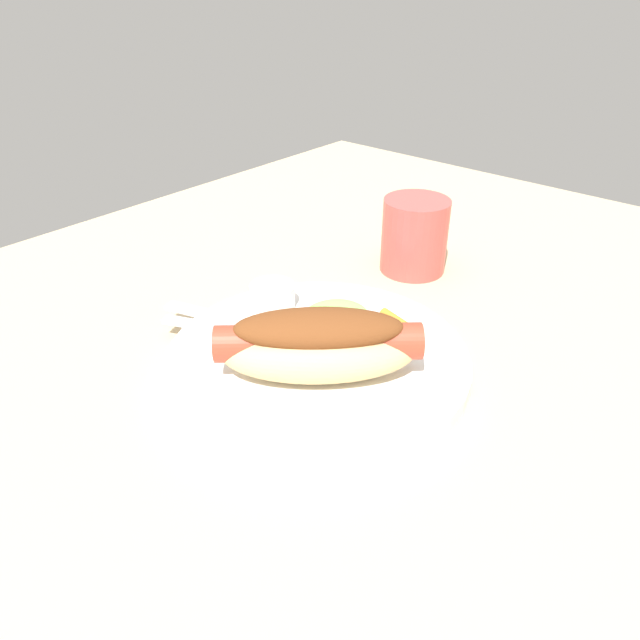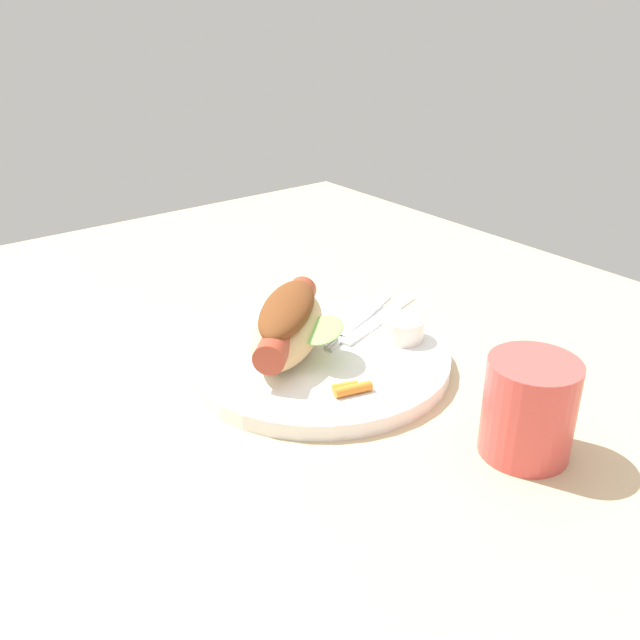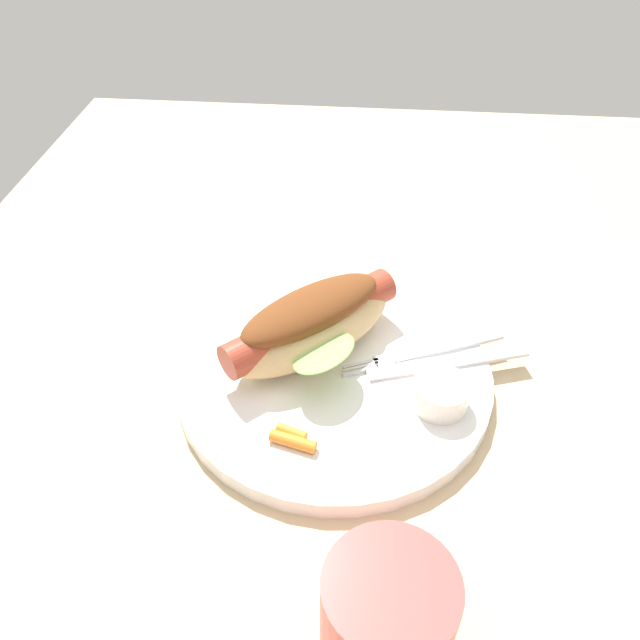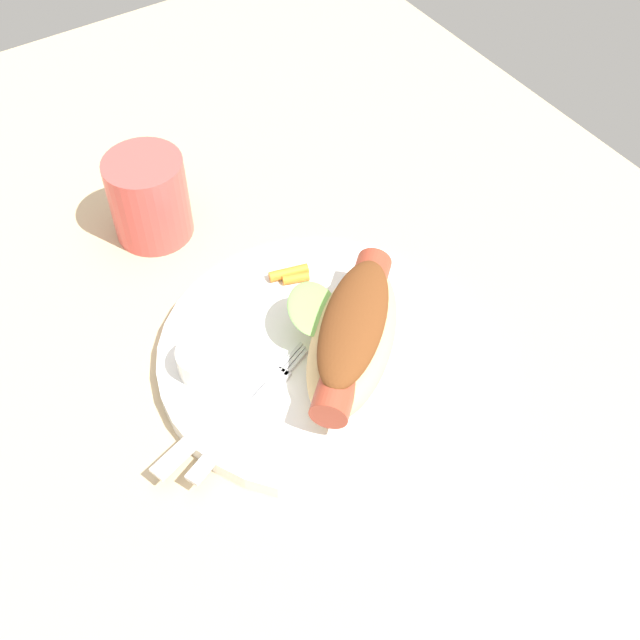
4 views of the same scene
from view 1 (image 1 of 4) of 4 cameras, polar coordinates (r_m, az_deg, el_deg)
The scene contains 8 objects.
ground_plane at distance 56.26cm, azimuth -0.95°, elevation -3.71°, with size 120.00×90.00×1.80cm, color tan.
plate at distance 53.12cm, azimuth -0.24°, elevation -3.84°, with size 26.83×26.83×1.60cm, color white.
hot_dog at distance 48.41cm, azimuth -0.12°, elevation -2.30°, with size 15.80×16.37×5.94cm.
sauce_ramekin at distance 59.20cm, azimuth -4.57°, elevation 2.31°, with size 4.47×4.47×2.35cm, color white.
fork at distance 55.74cm, azimuth -8.15°, elevation -1.10°, with size 7.20×14.66×0.40cm.
knife at distance 57.61cm, azimuth -8.54°, elevation 0.01°, with size 14.43×1.40×0.36cm, color silver.
carrot_garnish at distance 56.56cm, azimuth 7.12°, elevation -0.18°, with size 2.62×3.74×0.96cm.
drinking_cup at distance 69.54cm, azimuth 9.03°, elevation 7.98°, with size 7.52×7.52×8.53cm, color #D84C47.
Camera 1 is at (34.18, 30.82, 31.45)cm, focal length 33.43 mm.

